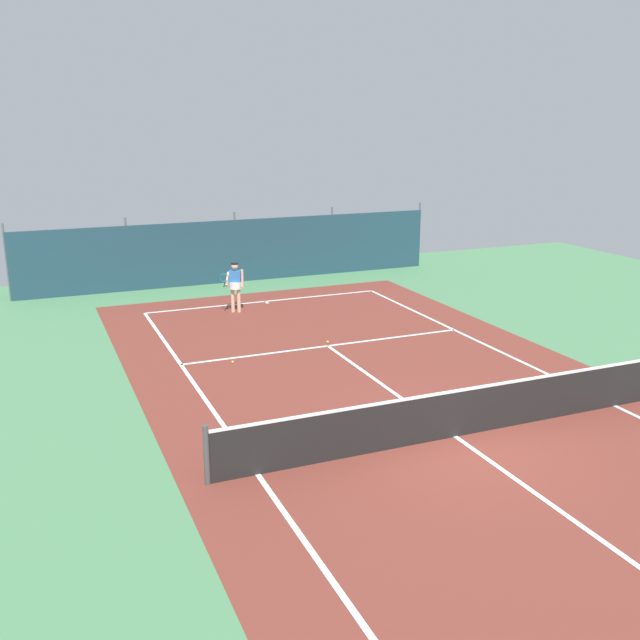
{
  "coord_description": "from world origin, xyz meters",
  "views": [
    {
      "loc": [
        -7.52,
        -11.05,
        6.07
      ],
      "look_at": [
        -0.39,
        6.02,
        0.9
      ],
      "focal_mm": 40.31,
      "sensor_mm": 36.0,
      "label": 1
    }
  ],
  "objects_px": {
    "parked_car": "(249,246)",
    "tennis_ball_midcourt": "(328,342)",
    "tennis_ball_near_player": "(233,362)",
    "tennis_net": "(456,413)",
    "tennis_player": "(235,283)"
  },
  "relations": [
    {
      "from": "tennis_ball_near_player",
      "to": "parked_car",
      "type": "bearing_deg",
      "value": 70.78
    },
    {
      "from": "tennis_player",
      "to": "parked_car",
      "type": "distance_m",
      "value": 7.93
    },
    {
      "from": "tennis_net",
      "to": "tennis_player",
      "type": "distance_m",
      "value": 11.02
    },
    {
      "from": "tennis_player",
      "to": "parked_car",
      "type": "relative_size",
      "value": 0.39
    },
    {
      "from": "tennis_net",
      "to": "tennis_ball_near_player",
      "type": "height_order",
      "value": "tennis_net"
    },
    {
      "from": "tennis_player",
      "to": "tennis_ball_midcourt",
      "type": "bearing_deg",
      "value": 133.34
    },
    {
      "from": "tennis_net",
      "to": "tennis_player",
      "type": "xyz_separation_m",
      "value": [
        -1.33,
        10.93,
        0.45
      ]
    },
    {
      "from": "tennis_ball_near_player",
      "to": "parked_car",
      "type": "relative_size",
      "value": 0.02
    },
    {
      "from": "parked_car",
      "to": "tennis_ball_midcourt",
      "type": "bearing_deg",
      "value": -98.41
    },
    {
      "from": "tennis_net",
      "to": "parked_car",
      "type": "height_order",
      "value": "parked_car"
    },
    {
      "from": "tennis_net",
      "to": "tennis_ball_near_player",
      "type": "xyz_separation_m",
      "value": [
        -2.84,
        6.03,
        -0.48
      ]
    },
    {
      "from": "tennis_net",
      "to": "parked_car",
      "type": "relative_size",
      "value": 2.38
    },
    {
      "from": "tennis_player",
      "to": "parked_car",
      "type": "bearing_deg",
      "value": -85.94
    },
    {
      "from": "tennis_net",
      "to": "tennis_ball_near_player",
      "type": "distance_m",
      "value": 6.68
    },
    {
      "from": "tennis_ball_midcourt",
      "to": "parked_car",
      "type": "bearing_deg",
      "value": 83.45
    }
  ]
}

